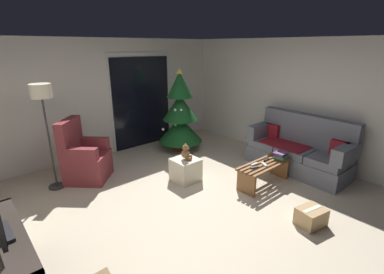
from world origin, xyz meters
TOP-DOWN VIEW (x-y plane):
  - ground_plane at (0.00, 0.00)m, footprint 7.00×7.00m
  - wall_back at (0.00, 3.06)m, footprint 5.72×0.12m
  - wall_right at (2.86, 0.00)m, footprint 0.12×6.00m
  - patio_door_frame at (0.81, 2.99)m, footprint 1.60×0.02m
  - patio_door_glass at (0.81, 2.97)m, footprint 1.50×0.02m
  - couch at (2.32, -0.28)m, footprint 0.82×1.96m
  - coffee_table at (1.28, -0.21)m, footprint 1.10×0.40m
  - remote_black at (1.43, -0.14)m, footprint 0.16×0.08m
  - remote_graphite at (1.00, -0.21)m, footprint 0.16×0.09m
  - remote_white at (1.22, -0.24)m, footprint 0.11×0.16m
  - remote_silver at (1.10, -0.13)m, footprint 0.16×0.05m
  - book_stack at (1.65, -0.28)m, footprint 0.26×0.22m
  - cell_phone at (1.68, -0.28)m, footprint 0.07×0.15m
  - christmas_tree at (1.26, 2.10)m, footprint 1.01×1.01m
  - armchair at (-1.00, 2.06)m, footprint 0.97×0.97m
  - floor_lamp at (-1.51, 2.10)m, footprint 0.32×0.32m
  - ottoman at (0.35, 0.82)m, footprint 0.44×0.44m
  - teddy_bear_chestnut at (0.35, 0.81)m, footprint 0.21×0.22m
  - cardboard_box_taped_mid_floor at (0.80, -1.32)m, footprint 0.42×0.36m

SIDE VIEW (x-z plane):
  - ground_plane at x=0.00m, z-range 0.00..0.00m
  - cardboard_box_taped_mid_floor at x=0.80m, z-range 0.00..0.25m
  - ottoman at x=0.35m, z-range 0.00..0.41m
  - coffee_table at x=1.28m, z-range 0.07..0.47m
  - couch at x=2.32m, z-range -0.14..0.94m
  - armchair at x=-1.00m, z-range -0.16..0.97m
  - remote_black at x=1.43m, z-range 0.40..0.42m
  - remote_graphite at x=1.00m, z-range 0.40..0.42m
  - remote_white at x=1.22m, z-range 0.40..0.42m
  - remote_silver at x=1.10m, z-range 0.40..0.42m
  - book_stack at x=1.65m, z-range 0.40..0.53m
  - cell_phone at x=1.68m, z-range 0.53..0.54m
  - teddy_bear_chestnut at x=0.35m, z-range 0.39..0.68m
  - christmas_tree at x=1.26m, z-range -0.10..1.78m
  - patio_door_glass at x=0.81m, z-range 0.00..2.10m
  - patio_door_frame at x=0.81m, z-range 0.00..2.20m
  - wall_back at x=0.00m, z-range 0.00..2.50m
  - wall_right at x=2.86m, z-range 0.00..2.50m
  - floor_lamp at x=-1.51m, z-range 0.61..2.40m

